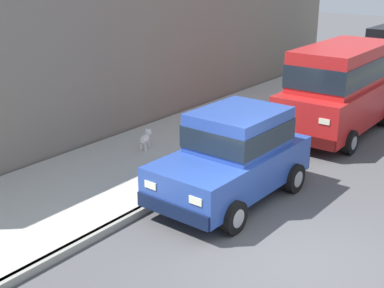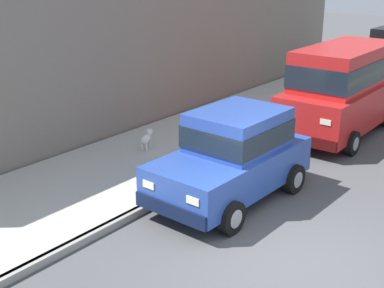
{
  "view_description": "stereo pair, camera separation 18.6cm",
  "coord_description": "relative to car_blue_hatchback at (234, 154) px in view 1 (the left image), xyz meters",
  "views": [
    {
      "loc": [
        3.24,
        -7.05,
        4.79
      ],
      "look_at": [
        -3.46,
        1.7,
        0.85
      ],
      "focal_mm": 48.85,
      "sensor_mm": 36.0,
      "label": 1
    },
    {
      "loc": [
        3.38,
        -6.93,
        4.79
      ],
      "look_at": [
        -3.46,
        1.7,
        0.85
      ],
      "focal_mm": 48.85,
      "sensor_mm": 36.0,
      "label": 2
    }
  ],
  "objects": [
    {
      "name": "fire_hydrant",
      "position": [
        -1.47,
        3.86,
        -0.5
      ],
      "size": [
        0.34,
        0.24,
        0.72
      ],
      "color": "gold",
      "rests_on": "sidewalk"
    },
    {
      "name": "sidewalk",
      "position": [
        -2.82,
        -1.45,
        -0.91
      ],
      "size": [
        3.6,
        64.0,
        0.14
      ],
      "primitive_type": "cube",
      "color": "#B7B5AD",
      "rests_on": "ground"
    },
    {
      "name": "curb",
      "position": [
        -1.02,
        -1.45,
        -0.91
      ],
      "size": [
        0.16,
        64.0,
        0.14
      ],
      "primitive_type": "cube",
      "color": "gray",
      "rests_on": "ground"
    },
    {
      "name": "building_facade",
      "position": [
        -4.92,
        4.05,
        1.42
      ],
      "size": [
        0.5,
        20.0,
        4.8
      ],
      "primitive_type": "cube",
      "color": "slate",
      "rests_on": "ground"
    },
    {
      "name": "dog_white",
      "position": [
        -3.22,
        0.83,
        -0.55
      ],
      "size": [
        0.38,
        0.71,
        0.49
      ],
      "color": "white",
      "rests_on": "sidewalk"
    },
    {
      "name": "car_blue_hatchback",
      "position": [
        0.0,
        0.0,
        0.0
      ],
      "size": [
        2.02,
        3.84,
        1.88
      ],
      "color": "#28479E",
      "rests_on": "ground"
    },
    {
      "name": "car_red_van",
      "position": [
        0.0,
        5.48,
        0.42
      ],
      "size": [
        2.16,
        4.91,
        2.52
      ],
      "color": "red",
      "rests_on": "ground"
    },
    {
      "name": "ground_plane",
      "position": [
        2.18,
        -1.45,
        -0.98
      ],
      "size": [
        80.0,
        80.0,
        0.0
      ],
      "primitive_type": "plane",
      "color": "#4C4C4F"
    }
  ]
}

